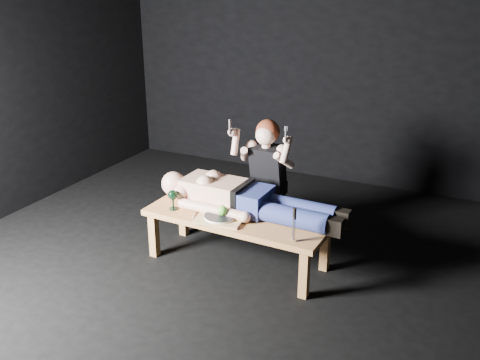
{
  "coord_description": "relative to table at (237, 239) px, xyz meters",
  "views": [
    {
      "loc": [
        1.92,
        -3.58,
        2.37
      ],
      "look_at": [
        0.07,
        0.2,
        0.75
      ],
      "focal_mm": 40.64,
      "sensor_mm": 36.0,
      "label": 1
    }
  ],
  "objects": [
    {
      "name": "ground",
      "position": [
        -0.07,
        -0.15,
        -0.23
      ],
      "size": [
        5.0,
        5.0,
        0.0
      ],
      "primitive_type": "plane",
      "color": "black",
      "rests_on": "ground"
    },
    {
      "name": "back_wall",
      "position": [
        -0.07,
        2.35,
        1.27
      ],
      "size": [
        5.0,
        0.0,
        5.0
      ],
      "primitive_type": "plane",
      "rotation": [
        1.57,
        0.0,
        0.0
      ],
      "color": "black",
      "rests_on": "ground"
    },
    {
      "name": "table",
      "position": [
        0.0,
        0.0,
        0.0
      ],
      "size": [
        1.59,
        0.64,
        0.45
      ],
      "primitive_type": "cube",
      "rotation": [
        0.0,
        0.0,
        -0.03
      ],
      "color": "#B97542",
      "rests_on": "ground"
    },
    {
      "name": "lying_man",
      "position": [
        0.05,
        0.11,
        0.37
      ],
      "size": [
        1.71,
        0.57,
        0.28
      ],
      "primitive_type": null,
      "rotation": [
        0.0,
        0.0,
        -0.03
      ],
      "color": "tan",
      "rests_on": "table"
    },
    {
      "name": "kneeling_woman",
      "position": [
        0.05,
        0.6,
        0.37
      ],
      "size": [
        0.65,
        0.72,
        1.19
      ],
      "primitive_type": null,
      "rotation": [
        0.0,
        0.0,
        -0.02
      ],
      "color": "black",
      "rests_on": "ground"
    },
    {
      "name": "serving_tray",
      "position": [
        -0.09,
        -0.15,
        0.24
      ],
      "size": [
        0.42,
        0.33,
        0.02
      ],
      "primitive_type": "cube",
      "rotation": [
        0.0,
        0.0,
        0.14
      ],
      "color": "tan",
      "rests_on": "table"
    },
    {
      "name": "plate",
      "position": [
        -0.09,
        -0.15,
        0.26
      ],
      "size": [
        0.29,
        0.29,
        0.02
      ],
      "primitive_type": "cylinder",
      "rotation": [
        0.0,
        0.0,
        0.14
      ],
      "color": "white",
      "rests_on": "serving_tray"
    },
    {
      "name": "apple",
      "position": [
        -0.07,
        -0.14,
        0.31
      ],
      "size": [
        0.08,
        0.08,
        0.08
      ],
      "primitive_type": "sphere",
      "color": "#3E9225",
      "rests_on": "plate"
    },
    {
      "name": "goblet",
      "position": [
        -0.55,
        -0.13,
        0.31
      ],
      "size": [
        0.09,
        0.09,
        0.18
      ],
      "primitive_type": null,
      "rotation": [
        0.0,
        0.0,
        -0.03
      ],
      "color": "black",
      "rests_on": "table"
    },
    {
      "name": "fork_flat",
      "position": [
        -0.33,
        -0.14,
        0.23
      ],
      "size": [
        0.05,
        0.17,
        0.01
      ],
      "primitive_type": "cube",
      "rotation": [
        0.0,
        0.0,
        0.24
      ],
      "color": "#B2B2B7",
      "rests_on": "table"
    },
    {
      "name": "knife_flat",
      "position": [
        0.07,
        -0.17,
        0.23
      ],
      "size": [
        0.08,
        0.16,
        0.01
      ],
      "primitive_type": "cube",
      "rotation": [
        0.0,
        0.0,
        -0.41
      ],
      "color": "#B2B2B7",
      "rests_on": "table"
    },
    {
      "name": "spoon_flat",
      "position": [
        0.01,
        -0.08,
        0.23
      ],
      "size": [
        0.1,
        0.15,
        0.01
      ],
      "primitive_type": "cube",
      "rotation": [
        0.0,
        0.0,
        0.55
      ],
      "color": "#B2B2B7",
      "rests_on": "table"
    },
    {
      "name": "carving_knife",
      "position": [
        0.59,
        -0.24,
        0.36
      ],
      "size": [
        0.04,
        0.04,
        0.28
      ],
      "primitive_type": null,
      "rotation": [
        0.0,
        0.0,
        -0.03
      ],
      "color": "#B2B2B7",
      "rests_on": "table"
    }
  ]
}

